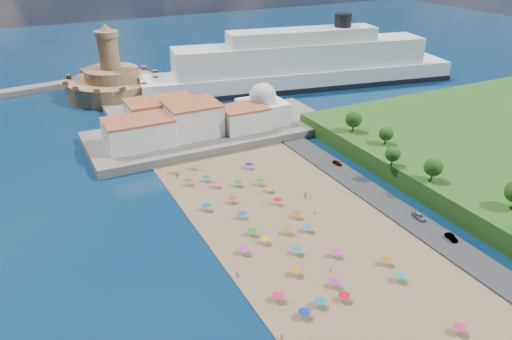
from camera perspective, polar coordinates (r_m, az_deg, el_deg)
ground at (r=123.98m, az=3.58°, el=-8.23°), size 700.00×700.00×0.00m
terrace at (r=185.74m, az=-5.02°, el=4.35°), size 90.00×36.00×3.00m
jetty at (r=211.56m, az=-14.20°, el=6.29°), size 18.00×70.00×2.40m
waterfront_buildings at (r=180.03m, az=-9.04°, el=5.58°), size 57.00×29.00×11.00m
domed_building at (r=189.24m, az=0.78°, el=7.27°), size 16.00×16.00×15.00m
fortress at (r=238.11m, az=-16.09°, el=9.63°), size 40.00×40.00×32.40m
cruise_ship at (r=244.36m, az=5.23°, el=11.71°), size 154.78×48.53×33.47m
beach_parasols at (r=115.83m, az=5.60°, el=-9.78°), size 30.67×114.41×2.20m
beachgoers at (r=120.54m, az=3.65°, el=-8.68°), size 34.32×95.68×1.89m
parked_cars at (r=135.59m, az=19.50°, el=-5.92°), size 2.26×77.82×1.37m
hillside_trees at (r=143.07m, az=22.77°, el=-0.76°), size 15.84×104.29×7.54m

